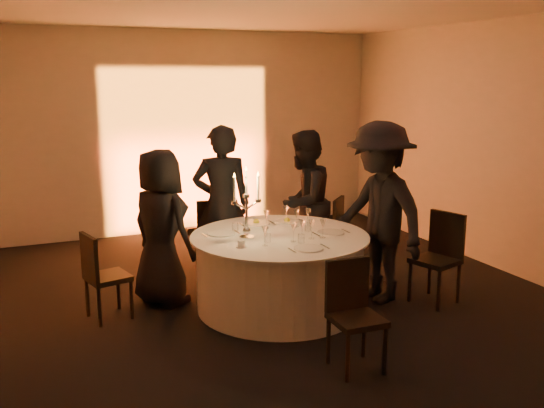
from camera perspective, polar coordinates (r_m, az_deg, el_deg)
name	(u,v)px	position (r m, az deg, el deg)	size (l,w,h in m)	color
floor	(280,307)	(6.34, 0.71, -9.68)	(7.00, 7.00, 0.00)	black
ceiling	(280,3)	(5.92, 0.79, 18.40)	(7.00, 7.00, 0.00)	silver
wall_back	(187,132)	(9.24, -8.05, 6.69)	(7.00, 7.00, 0.00)	beige
wall_right	(515,149)	(7.65, 21.89, 4.84)	(7.00, 7.00, 0.00)	beige
uplighter_fixture	(195,231)	(9.20, -7.30, -2.49)	(0.25, 0.12, 0.10)	black
banquet_table	(280,272)	(6.20, 0.72, -6.38)	(1.80, 1.80, 0.77)	black
chair_left	(101,272)	(6.10, -15.83, -6.18)	(0.46, 0.46, 0.87)	black
chair_back_left	(212,230)	(7.38, -5.63, -2.49)	(0.45, 0.45, 0.89)	black
chair_back_right	(330,228)	(7.49, 5.48, -2.31)	(0.55, 0.55, 0.88)	black
chair_right	(440,252)	(6.59, 15.53, -4.39)	(0.52, 0.52, 0.95)	black
chair_front	(353,308)	(5.02, 7.60, -9.69)	(0.40, 0.40, 0.89)	black
guest_left	(161,228)	(6.31, -10.41, -2.22)	(0.79, 0.52, 1.62)	black
guest_back_left	(222,204)	(6.91, -4.75, -0.04)	(0.66, 0.43, 1.81)	black
guest_back_right	(304,202)	(7.22, 2.99, 0.16)	(0.83, 0.65, 1.72)	black
guest_right	(379,212)	(6.39, 10.03, -0.79)	(1.22, 0.70, 1.89)	black
plate_left	(221,233)	(6.15, -4.82, -2.77)	(0.36, 0.28, 0.01)	white
plate_back_left	(256,222)	(6.55, -1.48, -1.73)	(0.36, 0.29, 0.08)	white
plate_back_right	(287,221)	(6.61, 1.44, -1.58)	(0.36, 0.25, 0.08)	white
plate_right	(331,232)	(6.19, 5.55, -2.68)	(0.36, 0.27, 0.01)	white
plate_front	(309,248)	(5.62, 3.46, -4.18)	(0.36, 0.28, 0.01)	white
coffee_cup	(241,244)	(5.67, -2.90, -3.78)	(0.11, 0.11, 0.07)	white
candelabra	(247,214)	(5.91, -2.41, -0.92)	(0.30, 0.14, 0.72)	silver
wine_glass_a	(323,224)	(5.97, 4.82, -1.93)	(0.07, 0.07, 0.19)	white
wine_glass_b	(302,225)	(5.94, 2.86, -1.98)	(0.07, 0.07, 0.19)	white
wine_glass_c	(308,214)	(6.42, 3.38, -0.91)	(0.07, 0.07, 0.19)	white
wine_glass_d	(296,214)	(6.39, 2.30, -0.97)	(0.07, 0.07, 0.19)	white
wine_glass_e	(312,225)	(5.93, 3.76, -2.01)	(0.07, 0.07, 0.19)	white
wine_glass_f	(286,211)	(6.53, 1.33, -0.68)	(0.07, 0.07, 0.19)	white
wine_glass_g	(267,215)	(6.33, -0.52, -1.09)	(0.07, 0.07, 0.19)	white
wine_glass_h	(293,228)	(5.82, 2.03, -2.26)	(0.07, 0.07, 0.19)	white
wine_glass_i	(265,232)	(5.68, -0.67, -2.63)	(0.07, 0.07, 0.19)	white
tumbler_a	(235,227)	(6.23, -3.49, -2.19)	(0.07, 0.07, 0.09)	white
tumbler_b	(301,239)	(5.79, 2.76, -3.29)	(0.07, 0.07, 0.09)	white
tumbler_c	(267,238)	(5.81, -0.43, -3.22)	(0.07, 0.07, 0.09)	white
tumbler_d	(308,227)	(6.24, 3.39, -2.18)	(0.07, 0.07, 0.09)	white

